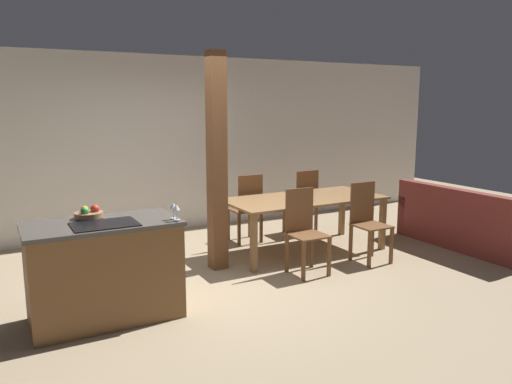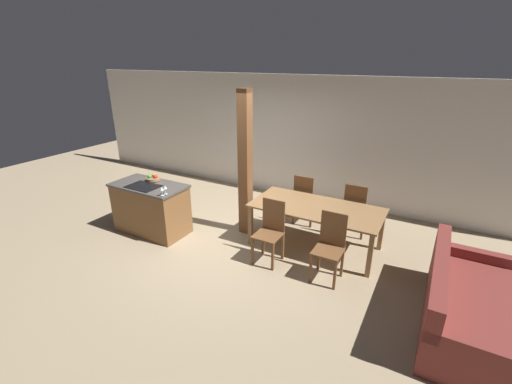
{
  "view_description": "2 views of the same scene",
  "coord_description": "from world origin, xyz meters",
  "px_view_note": "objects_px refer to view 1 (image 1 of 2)",
  "views": [
    {
      "loc": [
        -2.15,
        -4.87,
        1.97
      ],
      "look_at": [
        0.6,
        0.2,
        0.95
      ],
      "focal_mm": 35.0,
      "sensor_mm": 36.0,
      "label": 1
    },
    {
      "loc": [
        3.16,
        -4.39,
        3.03
      ],
      "look_at": [
        0.6,
        0.2,
        0.95
      ],
      "focal_mm": 24.0,
      "sensor_mm": 36.0,
      "label": 2
    }
  ],
  "objects_px": {
    "dining_table": "(304,203)",
    "couch": "(472,227)",
    "dining_chair_far_left": "(247,207)",
    "timber_post": "(217,163)",
    "fruit_bowl": "(89,213)",
    "wine_glass_middle": "(173,206)",
    "kitchen_island": "(105,271)",
    "dining_chair_far_right": "(303,201)",
    "dining_chair_near_right": "(368,221)",
    "wine_glass_near": "(176,208)",
    "dining_chair_near_left": "(304,230)"
  },
  "relations": [
    {
      "from": "kitchen_island",
      "to": "dining_table",
      "type": "xyz_separation_m",
      "value": [
        2.81,
        0.93,
        0.19
      ]
    },
    {
      "from": "dining_chair_near_right",
      "to": "kitchen_island",
      "type": "bearing_deg",
      "value": -176.55
    },
    {
      "from": "dining_table",
      "to": "wine_glass_near",
      "type": "bearing_deg",
      "value": -151.2
    },
    {
      "from": "dining_chair_far_left",
      "to": "timber_post",
      "type": "distance_m",
      "value": 1.39
    },
    {
      "from": "wine_glass_near",
      "to": "dining_chair_near_left",
      "type": "xyz_separation_m",
      "value": [
        1.73,
        0.48,
        -0.52
      ]
    },
    {
      "from": "dining_chair_near_right",
      "to": "timber_post",
      "type": "bearing_deg",
      "value": 160.27
    },
    {
      "from": "fruit_bowl",
      "to": "dining_table",
      "type": "xyz_separation_m",
      "value": [
        2.89,
        0.73,
        -0.31
      ]
    },
    {
      "from": "kitchen_island",
      "to": "timber_post",
      "type": "distance_m",
      "value": 1.91
    },
    {
      "from": "dining_chair_near_right",
      "to": "dining_table",
      "type": "bearing_deg",
      "value": 123.28
    },
    {
      "from": "dining_chair_near_left",
      "to": "couch",
      "type": "relative_size",
      "value": 0.49
    },
    {
      "from": "dining_table",
      "to": "dining_chair_far_left",
      "type": "relative_size",
      "value": 2.14
    },
    {
      "from": "fruit_bowl",
      "to": "dining_table",
      "type": "bearing_deg",
      "value": 14.14
    },
    {
      "from": "fruit_bowl",
      "to": "wine_glass_middle",
      "type": "height_order",
      "value": "wine_glass_middle"
    },
    {
      "from": "fruit_bowl",
      "to": "couch",
      "type": "bearing_deg",
      "value": -2.3
    },
    {
      "from": "dining_table",
      "to": "dining_chair_near_right",
      "type": "bearing_deg",
      "value": -56.72
    },
    {
      "from": "fruit_bowl",
      "to": "dining_chair_near_left",
      "type": "relative_size",
      "value": 0.26
    },
    {
      "from": "kitchen_island",
      "to": "dining_chair_near_right",
      "type": "distance_m",
      "value": 3.3
    },
    {
      "from": "dining_chair_near_left",
      "to": "wine_glass_middle",
      "type": "bearing_deg",
      "value": -166.82
    },
    {
      "from": "kitchen_island",
      "to": "dining_chair_far_right",
      "type": "distance_m",
      "value": 3.69
    },
    {
      "from": "wine_glass_middle",
      "to": "dining_chair_near_right",
      "type": "distance_m",
      "value": 2.77
    },
    {
      "from": "wine_glass_near",
      "to": "wine_glass_middle",
      "type": "distance_m",
      "value": 0.08
    },
    {
      "from": "dining_chair_near_left",
      "to": "wine_glass_near",
      "type": "bearing_deg",
      "value": -164.34
    },
    {
      "from": "dining_table",
      "to": "dining_chair_far_right",
      "type": "distance_m",
      "value": 0.88
    },
    {
      "from": "fruit_bowl",
      "to": "couch",
      "type": "xyz_separation_m",
      "value": [
        5.1,
        -0.2,
        -0.69
      ]
    },
    {
      "from": "fruit_bowl",
      "to": "timber_post",
      "type": "relative_size",
      "value": 0.1
    },
    {
      "from": "dining_table",
      "to": "couch",
      "type": "height_order",
      "value": "couch"
    },
    {
      "from": "wine_glass_near",
      "to": "dining_chair_far_left",
      "type": "height_order",
      "value": "wine_glass_near"
    },
    {
      "from": "dining_table",
      "to": "dining_chair_near_left",
      "type": "distance_m",
      "value": 0.88
    },
    {
      "from": "dining_chair_near_left",
      "to": "dining_chair_near_right",
      "type": "distance_m",
      "value": 0.96
    },
    {
      "from": "fruit_bowl",
      "to": "dining_chair_far_right",
      "type": "relative_size",
      "value": 0.26
    },
    {
      "from": "wine_glass_near",
      "to": "dining_table",
      "type": "xyz_separation_m",
      "value": [
        2.21,
        1.21,
        -0.39
      ]
    },
    {
      "from": "kitchen_island",
      "to": "dining_chair_far_right",
      "type": "bearing_deg",
      "value": 26.71
    },
    {
      "from": "dining_chair_far_left",
      "to": "kitchen_island",
      "type": "bearing_deg",
      "value": 35.35
    },
    {
      "from": "dining_table",
      "to": "timber_post",
      "type": "distance_m",
      "value": 1.45
    },
    {
      "from": "wine_glass_middle",
      "to": "dining_chair_near_right",
      "type": "height_order",
      "value": "wine_glass_middle"
    },
    {
      "from": "dining_table",
      "to": "couch",
      "type": "relative_size",
      "value": 1.05
    },
    {
      "from": "couch",
      "to": "kitchen_island",
      "type": "bearing_deg",
      "value": 90.01
    },
    {
      "from": "kitchen_island",
      "to": "wine_glass_near",
      "type": "height_order",
      "value": "wine_glass_near"
    },
    {
      "from": "dining_chair_far_right",
      "to": "couch",
      "type": "distance_m",
      "value": 2.41
    },
    {
      "from": "fruit_bowl",
      "to": "timber_post",
      "type": "bearing_deg",
      "value": 21.88
    },
    {
      "from": "wine_glass_near",
      "to": "dining_chair_near_left",
      "type": "height_order",
      "value": "wine_glass_near"
    },
    {
      "from": "wine_glass_near",
      "to": "wine_glass_middle",
      "type": "height_order",
      "value": "same"
    },
    {
      "from": "kitchen_island",
      "to": "wine_glass_near",
      "type": "xyz_separation_m",
      "value": [
        0.61,
        -0.29,
        0.58
      ]
    },
    {
      "from": "dining_table",
      "to": "dining_chair_far_left",
      "type": "distance_m",
      "value": 0.88
    },
    {
      "from": "wine_glass_middle",
      "to": "dining_table",
      "type": "bearing_deg",
      "value": 27.19
    },
    {
      "from": "dining_chair_near_right",
      "to": "couch",
      "type": "relative_size",
      "value": 0.49
    },
    {
      "from": "dining_table",
      "to": "dining_chair_near_right",
      "type": "height_order",
      "value": "dining_chair_near_right"
    },
    {
      "from": "kitchen_island",
      "to": "wine_glass_middle",
      "type": "bearing_deg",
      "value": -18.79
    },
    {
      "from": "dining_chair_far_left",
      "to": "couch",
      "type": "bearing_deg",
      "value": 148.27
    },
    {
      "from": "dining_chair_far_left",
      "to": "timber_post",
      "type": "relative_size",
      "value": 0.39
    }
  ]
}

